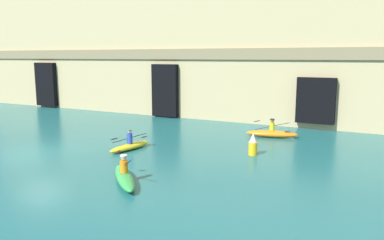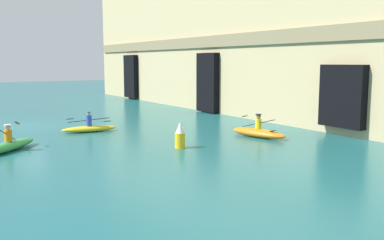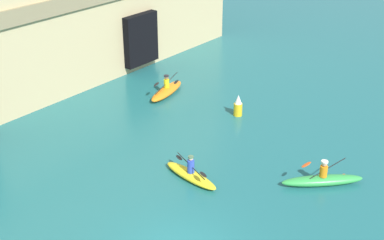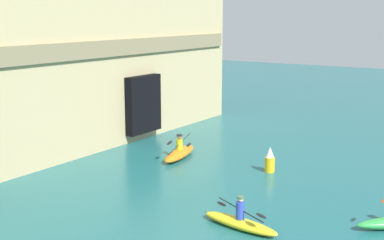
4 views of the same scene
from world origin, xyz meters
TOP-DOWN VIEW (x-y plane):
  - kayak_orange at (10.16, 9.35)m, footprint 3.34×1.49m
  - kayak_green at (7.08, -1.96)m, footprint 2.90×2.93m
  - kayak_yellow at (3.99, 2.62)m, footprint 1.07×3.00m
  - marker_buoy at (10.43, 4.58)m, footprint 0.45×0.45m

SIDE VIEW (x-z plane):
  - kayak_yellow at x=3.99m, z-range -0.34..0.78m
  - kayak_green at x=7.08m, z-range -0.36..0.87m
  - kayak_orange at x=10.16m, z-range -0.34..0.85m
  - marker_buoy at x=10.43m, z-range -0.04..1.12m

